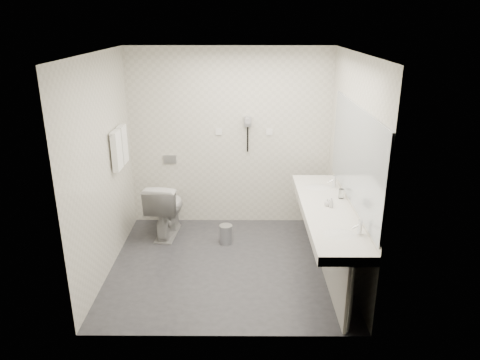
{
  "coord_description": "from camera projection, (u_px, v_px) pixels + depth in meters",
  "views": [
    {
      "loc": [
        0.18,
        -4.82,
        2.84
      ],
      "look_at": [
        0.15,
        0.15,
        1.05
      ],
      "focal_mm": 33.82,
      "sensor_mm": 36.0,
      "label": 1
    }
  ],
  "objects": [
    {
      "name": "soap_bottle_c",
      "position": [
        331.0,
        203.0,
        5.0
      ],
      "size": [
        0.06,
        0.06,
        0.12
      ],
      "primitive_type": "imported",
      "rotation": [
        0.0,
        0.0,
        0.29
      ],
      "color": "beige",
      "rests_on": "vanity_counter"
    },
    {
      "name": "flush_plate",
      "position": [
        170.0,
        159.0,
        6.39
      ],
      "size": [
        0.18,
        0.02,
        0.12
      ],
      "primitive_type": "cube",
      "color": "#B2B5BA",
      "rests_on": "wall_back"
    },
    {
      "name": "soap_bottle_b",
      "position": [
        327.0,
        202.0,
        5.06
      ],
      "size": [
        0.08,
        0.08,
        0.09
      ],
      "primitive_type": "imported",
      "rotation": [
        0.0,
        0.0,
        -0.13
      ],
      "color": "beige",
      "rests_on": "vanity_counter"
    },
    {
      "name": "vanity_post_near",
      "position": [
        350.0,
        299.0,
        4.2
      ],
      "size": [
        0.06,
        0.06,
        0.75
      ],
      "primitive_type": "cylinder",
      "color": "silver",
      "rests_on": "floor"
    },
    {
      "name": "towel_far",
      "position": [
        123.0,
        144.0,
        5.71
      ],
      "size": [
        0.07,
        0.24,
        0.48
      ],
      "primitive_type": "cube",
      "color": "white",
      "rests_on": "towel_rail"
    },
    {
      "name": "dryer_cradle",
      "position": [
        248.0,
        121.0,
        6.19
      ],
      "size": [
        0.1,
        0.04,
        0.14
      ],
      "primitive_type": "cube",
      "color": "gray",
      "rests_on": "wall_back"
    },
    {
      "name": "switch_plate_b",
      "position": [
        269.0,
        132.0,
        6.25
      ],
      "size": [
        0.09,
        0.02,
        0.09
      ],
      "primitive_type": "cube",
      "color": "white",
      "rests_on": "wall_back"
    },
    {
      "name": "faucet_near",
      "position": [
        360.0,
        227.0,
        4.38
      ],
      "size": [
        0.04,
        0.04,
        0.15
      ],
      "primitive_type": "cylinder",
      "color": "silver",
      "rests_on": "vanity_counter"
    },
    {
      "name": "towel_rail",
      "position": [
        117.0,
        130.0,
        5.5
      ],
      "size": [
        0.02,
        0.62,
        0.02
      ],
      "primitive_type": "cylinder",
      "rotation": [
        1.57,
        0.0,
        0.0
      ],
      "color": "silver",
      "rests_on": "wall_left"
    },
    {
      "name": "towel_near",
      "position": [
        117.0,
        151.0,
        5.44
      ],
      "size": [
        0.07,
        0.24,
        0.48
      ],
      "primitive_type": "cube",
      "color": "white",
      "rests_on": "towel_rail"
    },
    {
      "name": "dryer_cord",
      "position": [
        248.0,
        139.0,
        6.26
      ],
      "size": [
        0.02,
        0.02,
        0.35
      ],
      "primitive_type": "cylinder",
      "color": "black",
      "rests_on": "dryer_cradle"
    },
    {
      "name": "faucet_far",
      "position": [
        334.0,
        181.0,
        5.61
      ],
      "size": [
        0.04,
        0.04,
        0.15
      ],
      "primitive_type": "cylinder",
      "color": "silver",
      "rests_on": "vanity_counter"
    },
    {
      "name": "basin_far",
      "position": [
        318.0,
        188.0,
        5.64
      ],
      "size": [
        0.4,
        0.31,
        0.05
      ],
      "primitive_type": "ellipsoid",
      "color": "white",
      "rests_on": "vanity_counter"
    },
    {
      "name": "vanity_panel",
      "position": [
        327.0,
        246.0,
        5.18
      ],
      "size": [
        0.03,
        2.15,
        0.75
      ],
      "primitive_type": "cube",
      "color": "#9A9992",
      "rests_on": "floor"
    },
    {
      "name": "basin_near",
      "position": [
        339.0,
        236.0,
        4.41
      ],
      "size": [
        0.4,
        0.31,
        0.05
      ],
      "primitive_type": "ellipsoid",
      "color": "white",
      "rests_on": "vanity_counter"
    },
    {
      "name": "wall_right",
      "position": [
        351.0,
        168.0,
        5.07
      ],
      "size": [
        0.0,
        2.6,
        2.6
      ],
      "primitive_type": "plane",
      "rotation": [
        1.57,
        0.0,
        -1.57
      ],
      "color": "silver",
      "rests_on": "floor"
    },
    {
      "name": "dryer_barrel",
      "position": [
        248.0,
        120.0,
        6.11
      ],
      "size": [
        0.08,
        0.14,
        0.08
      ],
      "primitive_type": "cylinder",
      "rotation": [
        1.57,
        0.0,
        0.0
      ],
      "color": "gray",
      "rests_on": "dryer_cradle"
    },
    {
      "name": "soap_bottle_a",
      "position": [
        331.0,
        200.0,
        5.1
      ],
      "size": [
        0.05,
        0.05,
        0.09
      ],
      "primitive_type": "imported",
      "rotation": [
        0.0,
        0.0,
        -0.09
      ],
      "color": "beige",
      "rests_on": "vanity_counter"
    },
    {
      "name": "wall_back",
      "position": [
        230.0,
        139.0,
        6.3
      ],
      "size": [
        2.8,
        0.0,
        2.8
      ],
      "primitive_type": "plane",
      "rotation": [
        1.57,
        0.0,
        0.0
      ],
      "color": "silver",
      "rests_on": "floor"
    },
    {
      "name": "ceiling",
      "position": [
        225.0,
        53.0,
        4.65
      ],
      "size": [
        2.8,
        2.8,
        0.0
      ],
      "primitive_type": "plane",
      "rotation": [
        3.14,
        0.0,
        0.0
      ],
      "color": "silver",
      "rests_on": "wall_back"
    },
    {
      "name": "glass_left",
      "position": [
        341.0,
        194.0,
        5.26
      ],
      "size": [
        0.08,
        0.08,
        0.11
      ],
      "primitive_type": "cylinder",
      "rotation": [
        0.0,
        0.0,
        -0.3
      ],
      "color": "silver",
      "rests_on": "vanity_counter"
    },
    {
      "name": "mirror",
      "position": [
        355.0,
        156.0,
        4.82
      ],
      "size": [
        0.02,
        2.2,
        1.05
      ],
      "primitive_type": "cube",
      "color": "#B2BCC6",
      "rests_on": "wall_right"
    },
    {
      "name": "vanity_counter",
      "position": [
        327.0,
        212.0,
        5.04
      ],
      "size": [
        0.55,
        2.2,
        0.1
      ],
      "primitive_type": "cube",
      "color": "white",
      "rests_on": "floor"
    },
    {
      "name": "toilet",
      "position": [
        166.0,
        208.0,
        6.17
      ],
      "size": [
        0.51,
        0.81,
        0.78
      ],
      "primitive_type": "imported",
      "rotation": [
        0.0,
        0.0,
        3.05
      ],
      "color": "white",
      "rests_on": "floor"
    },
    {
      "name": "wall_left",
      "position": [
        102.0,
        168.0,
        5.09
      ],
      "size": [
        0.0,
        2.6,
        2.6
      ],
      "primitive_type": "plane",
      "rotation": [
        1.57,
        0.0,
        1.57
      ],
      "color": "silver",
      "rests_on": "floor"
    },
    {
      "name": "vanity_post_far",
      "position": [
        316.0,
        209.0,
        6.16
      ],
      "size": [
        0.06,
        0.06,
        0.75
      ],
      "primitive_type": "cylinder",
      "color": "silver",
      "rests_on": "floor"
    },
    {
      "name": "floor",
      "position": [
        228.0,
        265.0,
        5.5
      ],
      "size": [
        2.8,
        2.8,
        0.0
      ],
      "primitive_type": "plane",
      "color": "#2D2D33",
      "rests_on": "ground"
    },
    {
      "name": "switch_plate_a",
      "position": [
        219.0,
        132.0,
        6.26
      ],
      "size": [
        0.09,
        0.02,
        0.09
      ],
      "primitive_type": "cube",
      "color": "white",
      "rests_on": "wall_back"
    },
    {
      "name": "wall_front",
      "position": [
        222.0,
        215.0,
        3.86
      ],
      "size": [
        2.8,
        0.0,
        2.8
      ],
      "primitive_type": "plane",
      "rotation": [
        -1.57,
        0.0,
        0.0
      ],
      "color": "silver",
      "rests_on": "floor"
    },
    {
      "name": "pedal_bin",
      "position": [
        226.0,
        235.0,
        6.0
      ],
      "size": [
        0.18,
        0.18,
        0.24
      ],
      "primitive_type": "cylinder",
      "rotation": [
        0.0,
        0.0,
        0.04
      ],
      "color": "#B2B5BA",
      "rests_on": "floor"
    },
    {
      "name": "bin_lid",
      "position": [
        226.0,
        226.0,
        5.96
      ],
      "size": [
        0.17,
        0.17,
        0.02
      ],
      "primitive_type": "cylinder",
      "color": "#B2B5BA",
      "rests_on": "pedal_bin"
    }
  ]
}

